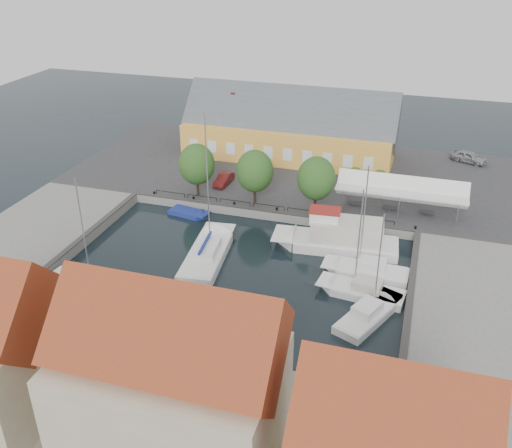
% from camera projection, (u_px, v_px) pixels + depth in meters
% --- Properties ---
extents(ground, '(140.00, 140.00, 0.00)m').
position_uv_depth(ground, '(238.00, 265.00, 55.16)').
color(ground, black).
rests_on(ground, ground).
extents(north_quay, '(56.00, 26.00, 1.00)m').
position_uv_depth(north_quay, '(294.00, 174.00, 74.43)').
color(north_quay, '#2D2D30').
rests_on(north_quay, ground).
extents(west_quay, '(12.00, 24.00, 1.00)m').
position_uv_depth(west_quay, '(31.00, 238.00, 58.99)').
color(west_quay, slate).
rests_on(west_quay, ground).
extents(east_quay, '(12.00, 24.00, 1.00)m').
position_uv_depth(east_quay, '(480.00, 313.00, 47.47)').
color(east_quay, slate).
rests_on(east_quay, ground).
extents(south_bank, '(56.00, 14.00, 1.00)m').
position_uv_depth(south_bank, '(134.00, 420.00, 37.12)').
color(south_bank, slate).
rests_on(south_bank, ground).
extents(quay_edge_fittings, '(56.00, 24.72, 0.40)m').
position_uv_depth(quay_edge_fittings, '(253.00, 233.00, 58.69)').
color(quay_edge_fittings, '#383533').
rests_on(quay_edge_fittings, north_quay).
extents(warehouse, '(28.56, 14.00, 9.55)m').
position_uv_depth(warehouse, '(286.00, 130.00, 77.84)').
color(warehouse, gold).
rests_on(warehouse, north_quay).
extents(tent_canopy, '(14.00, 4.00, 2.83)m').
position_uv_depth(tent_canopy, '(402.00, 189.00, 62.09)').
color(tent_canopy, white).
rests_on(tent_canopy, north_quay).
extents(quay_trees, '(18.20, 4.20, 6.30)m').
position_uv_depth(quay_trees, '(255.00, 171.00, 63.60)').
color(quay_trees, black).
rests_on(quay_trees, north_quay).
extents(car_silver, '(5.01, 3.49, 1.58)m').
position_uv_depth(car_silver, '(469.00, 157.00, 76.19)').
color(car_silver, '#999BA0').
rests_on(car_silver, north_quay).
extents(car_red, '(1.52, 4.02, 1.31)m').
position_uv_depth(car_red, '(224.00, 179.00, 69.73)').
color(car_red, '#5B1514').
rests_on(car_red, north_quay).
extents(center_sailboat, '(4.57, 11.48, 15.01)m').
position_uv_depth(center_sailboat, '(207.00, 255.00, 56.08)').
color(center_sailboat, white).
rests_on(center_sailboat, ground).
extents(trawler, '(13.08, 4.85, 5.00)m').
position_uv_depth(trawler, '(340.00, 240.00, 57.55)').
color(trawler, white).
rests_on(trawler, ground).
extents(east_boat_a, '(8.22, 2.97, 11.49)m').
position_uv_depth(east_boat_a, '(367.00, 272.00, 53.47)').
color(east_boat_a, white).
rests_on(east_boat_a, ground).
extents(east_boat_b, '(8.03, 3.45, 10.73)m').
position_uv_depth(east_boat_b, '(363.00, 293.00, 50.49)').
color(east_boat_b, white).
rests_on(east_boat_b, ground).
extents(east_boat_c, '(5.33, 8.01, 10.06)m').
position_uv_depth(east_boat_c, '(368.00, 316.00, 47.44)').
color(east_boat_c, white).
rests_on(east_boat_c, ground).
extents(west_boat_d, '(8.94, 4.02, 11.57)m').
position_uv_depth(west_boat_d, '(85.00, 287.00, 51.31)').
color(west_boat_d, white).
rests_on(west_boat_d, ground).
extents(launch_sw, '(4.53, 3.25, 0.98)m').
position_uv_depth(launch_sw, '(52.00, 298.00, 50.12)').
color(launch_sw, white).
rests_on(launch_sw, ground).
extents(launch_nw, '(4.94, 2.64, 0.88)m').
position_uv_depth(launch_nw, '(188.00, 214.00, 64.80)').
color(launch_nw, navy).
rests_on(launch_nw, ground).
extents(townhouses, '(36.30, 8.50, 12.00)m').
position_uv_depth(townhouses, '(136.00, 388.00, 32.26)').
color(townhouses, beige).
rests_on(townhouses, south_bank).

